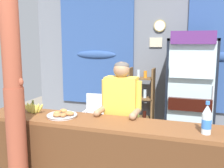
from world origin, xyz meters
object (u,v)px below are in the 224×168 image
Objects in this scene: banana_bunch at (33,108)px; stall_counter at (101,158)px; timber_post at (14,93)px; pastry_tray at (62,115)px; shopkeeper at (121,109)px; drink_fridge at (191,84)px; bottle_shelf_rack at (141,100)px; soda_bottle_water at (207,120)px; plastic_lawn_chair at (96,116)px.

stall_counter is at bearing -8.49° from banana_bunch.
stall_counter is 1.12m from timber_post.
pastry_tray is (0.32, 0.40, -0.31)m from timber_post.
banana_bunch is (-0.40, 0.02, 0.03)m from pastry_tray.
shopkeeper is at bearing 41.56° from timber_post.
drink_fridge is at bearing 55.07° from timber_post.
stall_counter is 2.25× the size of bottle_shelf_rack.
bottle_shelf_rack is at bearing 73.82° from timber_post.
drink_fridge is 1.26× the size of shopkeeper.
soda_bottle_water reaches higher than banana_bunch.
plastic_lawn_chair is at bearing 137.22° from soda_bottle_water.
bottle_shelf_rack is (-0.06, 2.35, 0.10)m from stall_counter.
bottle_shelf_rack reaches higher than stall_counter.
plastic_lawn_chair is at bearing 113.45° from stall_counter.
timber_post is 2.81m from bottle_shelf_rack.
shopkeeper is 4.50× the size of pastry_tray.
shopkeeper is at bearing -55.48° from plastic_lawn_chair.
timber_post reaches higher than banana_bunch.
banana_bunch is (-1.93, 0.10, -0.07)m from soda_bottle_water.
plastic_lawn_chair is (-0.71, 1.64, -0.07)m from stall_counter.
stall_counter is at bearing -177.83° from soda_bottle_water.
pastry_tray reaches higher than plastic_lawn_chair.
shopkeeper is at bearing 34.42° from pastry_tray.
bottle_shelf_rack is at bearing 115.06° from soda_bottle_water.
plastic_lawn_chair is at bearing 82.61° from banana_bunch.
soda_bottle_water is (1.73, -1.60, 0.57)m from plastic_lawn_chair.
plastic_lawn_chair is 0.56× the size of shopkeeper.
bottle_shelf_rack is 4.18× the size of soda_bottle_water.
shopkeeper is 5.65× the size of banana_bunch.
bottle_shelf_rack is at bearing 47.25° from plastic_lawn_chair.
timber_post reaches higher than drink_fridge.
drink_fridge reaches higher than bottle_shelf_rack.
bottle_shelf_rack is 2.39m from banana_bunch.
stall_counter is 9.39× the size of soda_bottle_water.
drink_fridge is (0.84, 2.09, 0.50)m from stall_counter.
drink_fridge reaches higher than pastry_tray.
plastic_lawn_chair is 1.60m from banana_bunch.
shopkeeper is 5.01× the size of soda_bottle_water.
shopkeeper is (0.78, -1.14, 0.48)m from plastic_lawn_chair.
pastry_tray is at bearing -145.58° from shopkeeper.
bottle_shelf_rack reaches higher than pastry_tray.
shopkeeper is (0.07, 0.51, 0.40)m from stall_counter.
stall_counter reaches higher than plastic_lawn_chair.
soda_bottle_water is 1.93m from banana_bunch.
stall_counter is at bearing -12.40° from pastry_tray.
timber_post reaches higher than soda_bottle_water.
pastry_tray is (-1.34, -1.98, -0.11)m from drink_fridge.
timber_post is 2.08m from plastic_lawn_chair.
pastry_tray is (0.21, -1.53, 0.46)m from plastic_lawn_chair.
soda_bottle_water is at bearing -42.78° from plastic_lawn_chair.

